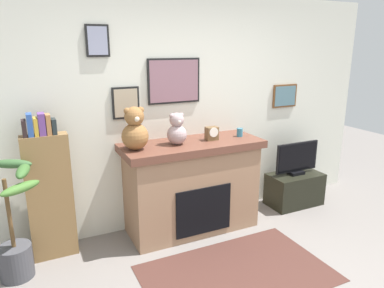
{
  "coord_description": "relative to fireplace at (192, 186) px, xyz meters",
  "views": [
    {
      "loc": [
        -1.66,
        -1.73,
        2.04
      ],
      "look_at": [
        -0.03,
        1.65,
        1.01
      ],
      "focal_mm": 33.41,
      "sensor_mm": 36.0,
      "label": 1
    }
  ],
  "objects": [
    {
      "name": "teddy_bear_grey",
      "position": [
        -0.64,
        -0.02,
        0.71
      ],
      "size": [
        0.27,
        0.27,
        0.44
      ],
      "color": "brown",
      "rests_on": "fireplace"
    },
    {
      "name": "teddy_bear_cream",
      "position": [
        -0.18,
        -0.02,
        0.66
      ],
      "size": [
        0.21,
        0.21,
        0.34
      ],
      "color": "#A38B8C",
      "rests_on": "fireplace"
    },
    {
      "name": "potted_plant",
      "position": [
        -1.83,
        -0.14,
        -0.07
      ],
      "size": [
        0.57,
        0.58,
        1.08
      ],
      "color": "#3F3F44",
      "rests_on": "ground_plane"
    },
    {
      "name": "mantel_clock",
      "position": [
        0.23,
        -0.02,
        0.58
      ],
      "size": [
        0.13,
        0.1,
        0.15
      ],
      "color": "brown",
      "rests_on": "fireplace"
    },
    {
      "name": "back_wall",
      "position": [
        0.04,
        0.35,
        0.78
      ],
      "size": [
        5.2,
        0.15,
        2.6
      ],
      "color": "silver",
      "rests_on": "ground_plane"
    },
    {
      "name": "television",
      "position": [
        1.5,
        -0.01,
        0.11
      ],
      "size": [
        0.64,
        0.14,
        0.43
      ],
      "color": "black",
      "rests_on": "tv_stand"
    },
    {
      "name": "tv_stand",
      "position": [
        1.5,
        -0.01,
        -0.31
      ],
      "size": [
        0.7,
        0.4,
        0.42
      ],
      "primitive_type": "cube",
      "color": "black",
      "rests_on": "ground_plane"
    },
    {
      "name": "candle_jar",
      "position": [
        0.6,
        -0.02,
        0.56
      ],
      "size": [
        0.07,
        0.07,
        0.1
      ],
      "primitive_type": "cylinder",
      "color": "teal",
      "rests_on": "fireplace"
    },
    {
      "name": "fireplace",
      "position": [
        0.0,
        0.0,
        0.0
      ],
      "size": [
        1.55,
        0.64,
        1.03
      ],
      "color": "#946E52",
      "rests_on": "ground_plane"
    },
    {
      "name": "bookshelf",
      "position": [
        -1.48,
        0.09,
        0.15
      ],
      "size": [
        0.42,
        0.16,
        1.46
      ],
      "color": "olive",
      "rests_on": "ground_plane"
    },
    {
      "name": "area_rug",
      "position": [
        0.0,
        -0.97,
        -0.52
      ],
      "size": [
        1.72,
        1.07,
        0.01
      ],
      "primitive_type": "cube",
      "color": "#452721",
      "rests_on": "ground_plane"
    }
  ]
}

